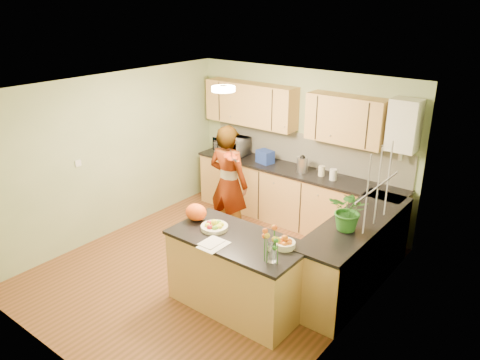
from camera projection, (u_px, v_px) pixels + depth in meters
The scene contains 28 objects.
floor at pixel (212, 270), 6.48m from camera, with size 4.50×4.50×0.00m, color brown.
ceiling at pixel (207, 89), 5.57m from camera, with size 4.00×4.50×0.02m, color white.
wall_back at pixel (300, 146), 7.68m from camera, with size 4.00×0.02×2.50m, color #8BA072.
wall_front at pixel (50, 258), 4.37m from camera, with size 4.00×0.02×2.50m, color #8BA072.
wall_left at pixel (112, 156), 7.17m from camera, with size 0.02×4.50×2.50m, color #8BA072.
wall_right at pixel (353, 231), 4.88m from camera, with size 0.02×4.50×2.50m, color #8BA072.
back_counter at pixel (294, 196), 7.68m from camera, with size 3.64×0.62×0.94m.
right_counter at pixel (355, 254), 5.96m from camera, with size 0.62×2.24×0.94m.
splashback at pixel (305, 150), 7.63m from camera, with size 3.60×0.02×0.52m, color #EDE7CD.
upper_cabinets at pixel (287, 110), 7.43m from camera, with size 3.20×0.34×0.70m.
boiler at pixel (404, 126), 6.35m from camera, with size 0.40×0.30×0.86m.
window_right at pixel (379, 187), 5.21m from camera, with size 0.01×1.30×1.05m.
light_switch at pixel (78, 163), 6.70m from camera, with size 0.02×0.09×0.09m, color white.
ceiling_lamp at pixel (223, 89), 5.80m from camera, with size 0.30×0.30×0.07m.
peninsula_island at pixel (237, 272), 5.57m from camera, with size 1.62×0.83×0.93m.
fruit_dish at pixel (214, 226), 5.58m from camera, with size 0.33×0.33×0.11m.
orange_bowl at pixel (285, 243), 5.17m from camera, with size 0.24×0.24×0.14m.
flower_vase at pixel (272, 236), 4.82m from camera, with size 0.24×0.24×0.44m.
orange_bag at pixel (196, 212), 5.79m from camera, with size 0.28×0.24×0.21m, color #F05313.
papers at pixel (214, 245), 5.23m from camera, with size 0.25×0.34×0.01m, color white.
violinist at pixel (229, 184), 7.03m from camera, with size 0.66×0.43×1.81m, color tan.
violin at pixel (229, 156), 6.55m from camera, with size 0.60×0.24×0.12m, color #551405, non-canonical shape.
microwave at pixel (232, 145), 8.20m from camera, with size 0.57×0.39×0.32m, color white.
blue_box at pixel (265, 157), 7.78m from camera, with size 0.27×0.20×0.21m, color navy.
kettle at pixel (302, 164), 7.35m from camera, with size 0.17×0.17×0.32m.
jar_cream at pixel (322, 171), 7.22m from camera, with size 0.10×0.10×0.16m, color beige.
jar_white at pixel (333, 175), 7.05m from camera, with size 0.11×0.11×0.17m, color white.
potted_plant at pixel (350, 210), 5.47m from camera, with size 0.46×0.40×0.51m, color #2C7025.
Camera 1 is at (3.74, -4.16, 3.52)m, focal length 35.00 mm.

